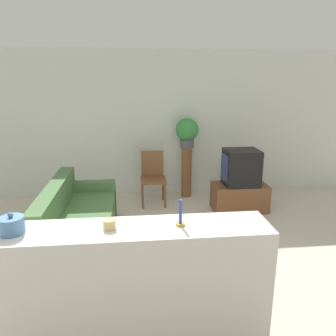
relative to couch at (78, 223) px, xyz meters
name	(u,v)px	position (x,y,z in m)	size (l,w,h in m)	color
ground_plane	(127,309)	(0.68, -1.41, -0.30)	(14.00, 14.00, 0.00)	beige
wall_back	(128,124)	(0.68, 2.02, 1.05)	(9.00, 0.06, 2.70)	silver
couch	(78,223)	(0.00, 0.00, 0.00)	(0.84, 1.95, 0.83)	#476B3D
tv_stand	(239,197)	(2.55, 0.92, -0.07)	(0.90, 0.51, 0.46)	brown
television	(241,167)	(2.54, 0.92, 0.46)	(0.57, 0.48, 0.60)	black
wooden_chair	(153,175)	(1.10, 1.39, 0.23)	(0.44, 0.44, 0.94)	brown
plant_stand	(186,172)	(1.75, 1.69, 0.18)	(0.19, 0.19, 0.95)	brown
potted_plant	(187,131)	(1.75, 1.69, 0.96)	(0.42, 0.42, 0.54)	#4C4C51
foreground_counter	(124,290)	(0.68, -1.86, 0.25)	(2.31, 0.44, 1.08)	beige
decorative_bowl	(12,225)	(-0.12, -1.86, 0.85)	(0.18, 0.18, 0.17)	#4C7AAD
candle_jar	(109,224)	(0.59, -1.86, 0.83)	(0.10, 0.10, 0.07)	tan
candlestick	(180,218)	(1.13, -1.86, 0.85)	(0.07, 0.07, 0.21)	#B7933D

